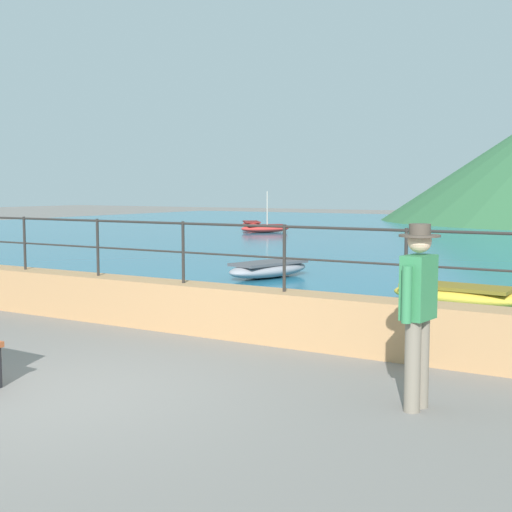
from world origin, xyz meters
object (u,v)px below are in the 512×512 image
(person_walking, at_px, (418,307))
(boat_5, at_px, (269,269))
(boat_1, at_px, (251,224))
(boat_2, at_px, (457,295))
(boat_3, at_px, (265,228))

(person_walking, bearing_deg, boat_5, 128.20)
(person_walking, xyz_separation_m, boat_1, (-16.42, 24.16, -0.72))
(boat_2, xyz_separation_m, boat_3, (-13.02, 15.92, 0.01))
(boat_5, bearing_deg, boat_3, 120.32)
(boat_2, bearing_deg, boat_5, 159.84)
(boat_2, bearing_deg, boat_3, 129.28)
(boat_1, height_order, boat_2, same)
(boat_1, relative_size, boat_3, 1.03)
(person_walking, bearing_deg, boat_2, 101.08)
(boat_2, distance_m, boat_3, 20.56)
(person_walking, height_order, boat_5, person_walking)
(boat_3, relative_size, boat_5, 0.94)
(boat_5, bearing_deg, boat_1, 122.29)
(person_walking, height_order, boat_3, boat_3)
(person_walking, height_order, boat_1, person_walking)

